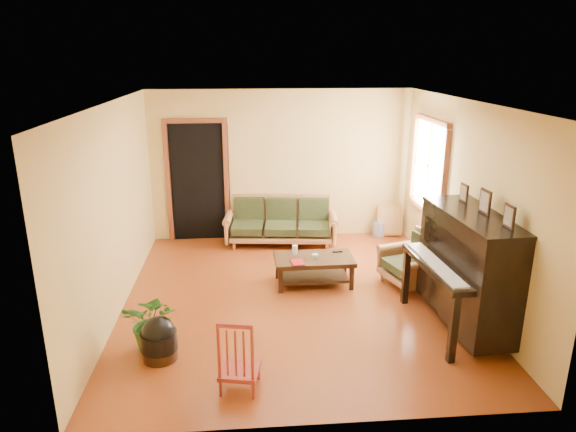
{
  "coord_description": "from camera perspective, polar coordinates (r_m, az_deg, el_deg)",
  "views": [
    {
      "loc": [
        -0.6,
        -6.26,
        3.15
      ],
      "look_at": [
        -0.07,
        0.2,
        1.1
      ],
      "focal_mm": 32.0,
      "sensor_mm": 36.0,
      "label": 1
    }
  ],
  "objects": [
    {
      "name": "floor",
      "position": [
        7.04,
        0.69,
        -9.05
      ],
      "size": [
        5.0,
        5.0,
        0.0
      ],
      "primitive_type": "plane",
      "color": "#61250C",
      "rests_on": "ground"
    },
    {
      "name": "doorway",
      "position": [
        9.04,
        -10.0,
        3.68
      ],
      "size": [
        1.08,
        0.16,
        2.05
      ],
      "primitive_type": "cube",
      "color": "black",
      "rests_on": "floor"
    },
    {
      "name": "window",
      "position": [
        8.24,
        15.41,
        5.36
      ],
      "size": [
        0.12,
        1.36,
        1.46
      ],
      "primitive_type": "cube",
      "color": "white",
      "rests_on": "right_wall"
    },
    {
      "name": "sofa",
      "position": [
        8.81,
        -0.8,
        -0.62
      ],
      "size": [
        1.96,
        0.99,
        0.81
      ],
      "primitive_type": "cube",
      "rotation": [
        0.0,
        0.0,
        -0.11
      ],
      "color": "#996138",
      "rests_on": "floor"
    },
    {
      "name": "coffee_table",
      "position": [
        7.37,
        2.87,
        -6.07
      ],
      "size": [
        1.13,
        0.63,
        0.41
      ],
      "primitive_type": "cube",
      "rotation": [
        0.0,
        0.0,
        0.02
      ],
      "color": "black",
      "rests_on": "floor"
    },
    {
      "name": "armchair",
      "position": [
        7.45,
        13.32,
        -4.76
      ],
      "size": [
        0.92,
        0.94,
        0.76
      ],
      "primitive_type": "cube",
      "rotation": [
        0.0,
        0.0,
        0.3
      ],
      "color": "#996138",
      "rests_on": "floor"
    },
    {
      "name": "piano",
      "position": [
        6.43,
        19.8,
        -5.83
      ],
      "size": [
        1.05,
        1.67,
        1.43
      ],
      "primitive_type": "cube",
      "rotation": [
        0.0,
        0.0,
        0.06
      ],
      "color": "black",
      "rests_on": "floor"
    },
    {
      "name": "footstool",
      "position": [
        5.84,
        -14.1,
        -13.58
      ],
      "size": [
        0.51,
        0.51,
        0.37
      ],
      "primitive_type": "cylinder",
      "rotation": [
        0.0,
        0.0,
        -0.4
      ],
      "color": "black",
      "rests_on": "floor"
    },
    {
      "name": "red_chair",
      "position": [
        5.15,
        -5.44,
        -14.85
      ],
      "size": [
        0.44,
        0.47,
        0.79
      ],
      "primitive_type": "cube",
      "rotation": [
        0.0,
        0.0,
        -0.2
      ],
      "color": "maroon",
      "rests_on": "floor"
    },
    {
      "name": "leaning_frame",
      "position": [
        9.41,
        11.21,
        -0.45
      ],
      "size": [
        0.45,
        0.11,
        0.59
      ],
      "primitive_type": "cube",
      "rotation": [
        0.0,
        0.0,
        -0.03
      ],
      "color": "#AF7C3A",
      "rests_on": "floor"
    },
    {
      "name": "ceramic_crock",
      "position": [
        9.42,
        10.04,
        -1.38
      ],
      "size": [
        0.25,
        0.25,
        0.27
      ],
      "primitive_type": "cylinder",
      "rotation": [
        0.0,
        0.0,
        0.14
      ],
      "color": "#314F93",
      "rests_on": "floor"
    },
    {
      "name": "potted_plant",
      "position": [
        5.95,
        -14.71,
        -11.28
      ],
      "size": [
        0.71,
        0.65,
        0.68
      ],
      "primitive_type": "imported",
      "rotation": [
        0.0,
        0.0,
        -0.22
      ],
      "color": "#215117",
      "rests_on": "floor"
    },
    {
      "name": "book",
      "position": [
        7.06,
        0.37,
        -5.25
      ],
      "size": [
        0.2,
        0.25,
        0.02
      ],
      "primitive_type": "imported",
      "rotation": [
        0.0,
        0.0,
        0.14
      ],
      "color": "maroon",
      "rests_on": "coffee_table"
    },
    {
      "name": "candle",
      "position": [
        7.37,
        0.76,
        -3.76
      ],
      "size": [
        0.09,
        0.09,
        0.13
      ],
      "primitive_type": "cylinder",
      "rotation": [
        0.0,
        0.0,
        0.26
      ],
      "color": "white",
      "rests_on": "coffee_table"
    },
    {
      "name": "glass_jar",
      "position": [
        7.26,
        3.03,
        -4.46
      ],
      "size": [
        0.1,
        0.1,
        0.05
      ],
      "primitive_type": "cylinder",
      "rotation": [
        0.0,
        0.0,
        0.33
      ],
      "color": "white",
      "rests_on": "coffee_table"
    },
    {
      "name": "remote",
      "position": [
        7.5,
        5.5,
        -3.95
      ],
      "size": [
        0.15,
        0.05,
        0.01
      ],
      "primitive_type": "cube",
      "rotation": [
        0.0,
        0.0,
        0.1
      ],
      "color": "black",
      "rests_on": "coffee_table"
    }
  ]
}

